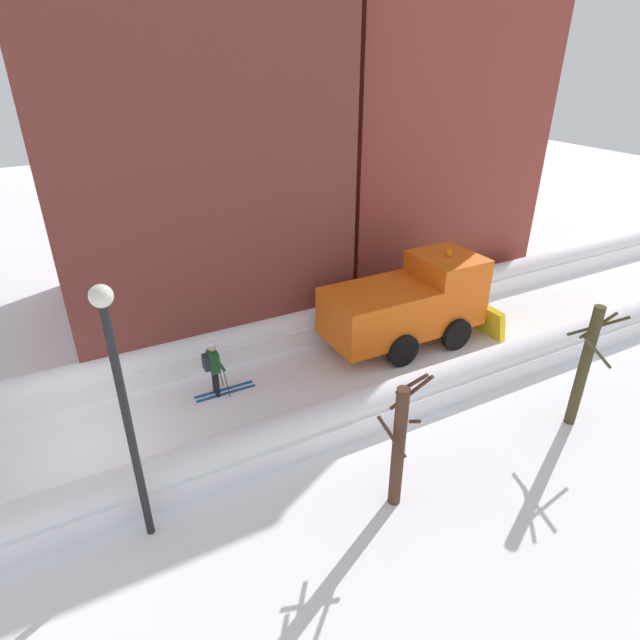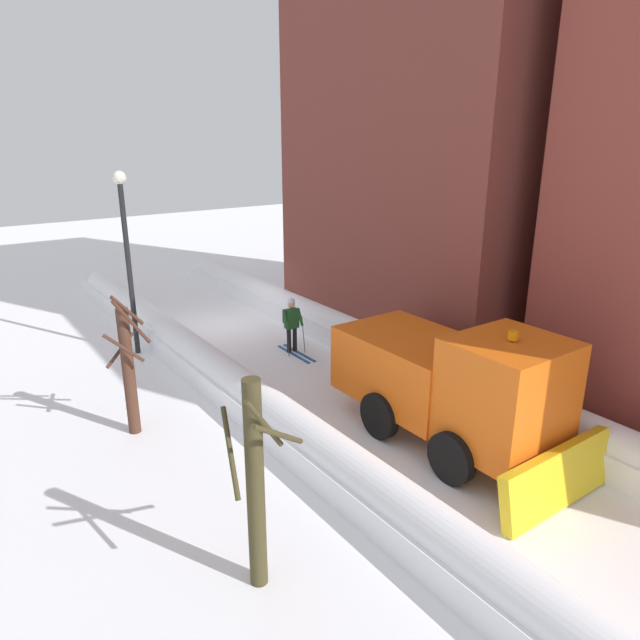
% 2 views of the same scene
% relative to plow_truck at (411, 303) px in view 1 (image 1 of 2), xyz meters
% --- Properties ---
extents(ground_plane, '(80.00, 80.00, 0.00)m').
position_rel_plow_truck_xyz_m(ground_plane, '(0.57, -0.46, -1.48)').
color(ground_plane, white).
extents(snowbank_left, '(1.10, 36.00, 1.06)m').
position_rel_plow_truck_xyz_m(snowbank_left, '(-1.90, -0.46, -1.01)').
color(snowbank_left, white).
rests_on(snowbank_left, ground).
extents(snowbank_right, '(1.10, 36.00, 1.03)m').
position_rel_plow_truck_xyz_m(snowbank_right, '(3.03, -0.46, -1.03)').
color(snowbank_right, white).
rests_on(snowbank_right, ground).
extents(building_brick_near, '(9.04, 9.21, 17.57)m').
position_rel_plow_truck_xyz_m(building_brick_near, '(-6.40, -5.66, 7.31)').
color(building_brick_near, brown).
rests_on(building_brick_near, ground).
extents(building_brick_mid, '(7.16, 9.09, 12.59)m').
position_rel_plow_truck_xyz_m(building_brick_mid, '(-6.40, 4.15, 4.82)').
color(building_brick_mid, brown).
rests_on(building_brick_mid, ground).
extents(plow_truck, '(3.20, 5.98, 3.12)m').
position_rel_plow_truck_xyz_m(plow_truck, '(0.00, 0.00, 0.00)').
color(plow_truck, orange).
rests_on(plow_truck, ground).
extents(skier, '(0.62, 1.80, 1.81)m').
position_rel_plow_truck_xyz_m(skier, '(-0.11, -6.85, -0.48)').
color(skier, black).
rests_on(skier, ground).
extents(traffic_light_pole, '(0.28, 0.42, 4.51)m').
position_rel_plow_truck_xyz_m(traffic_light_pole, '(-2.83, -4.55, 1.68)').
color(traffic_light_pole, black).
rests_on(traffic_light_pole, ground).
extents(street_lamp, '(0.40, 0.40, 5.69)m').
position_rel_plow_truck_xyz_m(street_lamp, '(3.98, -9.64, 2.08)').
color(street_lamp, black).
rests_on(street_lamp, ground).
extents(bare_tree_near, '(1.06, 0.90, 3.48)m').
position_rel_plow_truck_xyz_m(bare_tree_near, '(5.71, -4.62, 0.17)').
color(bare_tree_near, '#4B2D21').
rests_on(bare_tree_near, ground).
extents(bare_tree_mid, '(1.28, 1.36, 3.50)m').
position_rel_plow_truck_xyz_m(bare_tree_mid, '(5.65, 1.23, 0.35)').
color(bare_tree_mid, '#423B21').
rests_on(bare_tree_mid, ground).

